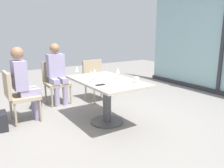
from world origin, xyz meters
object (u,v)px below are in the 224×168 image
cell_phone_on_table (100,85)px  coffee_cup (137,80)px  wine_glass_1 (95,72)px  chair_front_left (18,93)px  person_side_end (57,71)px  handbag_0 (37,101)px  chair_far_left (96,78)px  wine_glass_2 (91,74)px  person_front_left (24,81)px  chair_side_end (56,80)px  dining_table_main (107,91)px  wine_glass_3 (118,71)px  wine_glass_0 (77,69)px  handbag_1 (2,121)px

cell_phone_on_table → coffee_cup: bearing=73.2°
wine_glass_1 → cell_phone_on_table: bearing=-16.1°
wine_glass_1 → chair_front_left: bearing=-124.6°
person_side_end → handbag_0: person_side_end is taller
chair_far_left → wine_glass_2: wine_glass_2 is taller
person_side_end → person_front_left: size_ratio=1.00×
chair_side_end → wine_glass_2: (1.54, 0.03, 0.37)m
chair_front_left → handbag_0: size_ratio=2.90×
wine_glass_2 → coffee_cup: wine_glass_2 is taller
dining_table_main → chair_front_left: size_ratio=1.61×
dining_table_main → wine_glass_3: wine_glass_3 is taller
chair_side_end → wine_glass_0: 1.09m
chair_side_end → chair_far_left: same height
wine_glass_3 → handbag_0: 1.88m
wine_glass_1 → wine_glass_3: (0.12, 0.37, 0.00)m
dining_table_main → person_side_end: person_side_end is taller
handbag_0 → dining_table_main: bearing=52.2°
wine_glass_3 → cell_phone_on_table: (0.23, -0.47, -0.13)m
cell_phone_on_table → handbag_0: cell_phone_on_table is taller
chair_far_left → person_front_left: size_ratio=0.69×
chair_side_end → wine_glass_3: (1.56, 0.52, 0.37)m
person_side_end → cell_phone_on_table: person_side_end is taller
wine_glass_0 → handbag_0: wine_glass_0 is taller
wine_glass_2 → coffee_cup: 0.71m
wine_glass_0 → handbag_0: size_ratio=0.62×
handbag_1 → handbag_0: bearing=138.6°
handbag_0 → wine_glass_2: bearing=42.2°
person_front_left → wine_glass_2: (0.84, 0.82, 0.16)m
chair_side_end → coffee_cup: 2.07m
cell_phone_on_table → wine_glass_3: bearing=117.2°
chair_front_left → person_front_left: (0.00, 0.11, 0.20)m
wine_glass_0 → coffee_cup: wine_glass_0 is taller
wine_glass_3 → handbag_0: (-1.43, -0.98, -0.72)m
wine_glass_0 → wine_glass_2: size_ratio=1.00×
chair_front_left → wine_glass_2: 1.30m
person_front_left → wine_glass_0: person_front_left is taller
dining_table_main → chair_front_left: bearing=-124.3°
cell_phone_on_table → handbag_1: bearing=-124.1°
person_side_end → wine_glass_0: bearing=1.8°
wine_glass_0 → chair_far_left: bearing=133.2°
dining_table_main → handbag_1: 1.71m
chair_front_left → chair_far_left: bearing=103.3°
chair_side_end → handbag_1: chair_side_end is taller
chair_far_left → handbag_1: bearing=-73.8°
chair_side_end → handbag_0: chair_side_end is taller
person_front_left → wine_glass_2: person_front_left is taller
wine_glass_3 → wine_glass_1: bearing=-108.2°
chair_front_left → wine_glass_0: bearing=70.8°
wine_glass_3 → coffee_cup: size_ratio=2.06×
person_front_left → chair_side_end: bearing=131.7°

